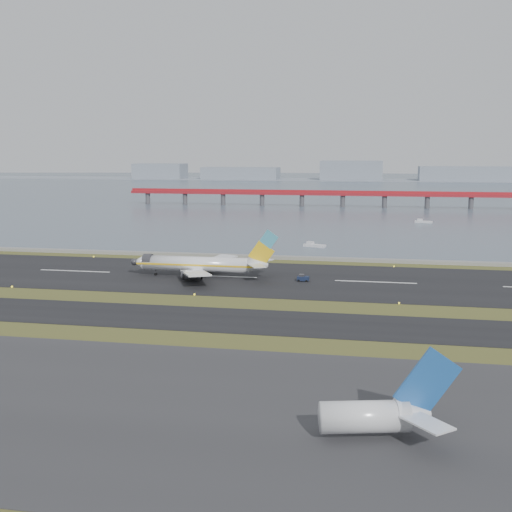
{
  "coord_description": "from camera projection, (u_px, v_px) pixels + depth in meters",
  "views": [
    {
      "loc": [
        39.75,
        -128.3,
        31.9
      ],
      "look_at": [
        11.36,
        22.0,
        7.03
      ],
      "focal_mm": 45.0,
      "sensor_mm": 36.0,
      "label": 1
    }
  ],
  "objects": [
    {
      "name": "apron_strip",
      "position": [
        61.0,
        399.0,
        83.48
      ],
      "size": [
        1000.0,
        50.0,
        0.1
      ],
      "primitive_type": "cube",
      "color": "#2E2E31",
      "rests_on": "ground"
    },
    {
      "name": "runway_strip",
      "position": [
        219.0,
        276.0,
        165.92
      ],
      "size": [
        1000.0,
        45.0,
        0.1
      ],
      "primitive_type": "cube",
      "color": "black",
      "rests_on": "ground"
    },
    {
      "name": "workboat_far",
      "position": [
        423.0,
        222.0,
        291.53
      ],
      "size": [
        7.98,
        3.8,
        1.86
      ],
      "rotation": [
        0.0,
        0.0,
        -0.19
      ],
      "color": "silver",
      "rests_on": "ground"
    },
    {
      "name": "workboat_near",
      "position": [
        314.0,
        245.0,
        217.67
      ],
      "size": [
        7.93,
        4.85,
        1.84
      ],
      "rotation": [
        0.0,
        0.0,
        -0.35
      ],
      "color": "silver",
      "rests_on": "ground"
    },
    {
      "name": "ground",
      "position": [
        185.0,
        303.0,
        136.83
      ],
      "size": [
        1000.0,
        1000.0,
        0.0
      ],
      "primitive_type": "plane",
      "color": "#364518",
      "rests_on": "ground"
    },
    {
      "name": "bay_water",
      "position": [
        333.0,
        187.0,
        582.98
      ],
      "size": [
        1400.0,
        800.0,
        1.3
      ],
      "primitive_type": "cube",
      "color": "#495A69",
      "rests_on": "ground"
    },
    {
      "name": "taxiway_strip",
      "position": [
        167.0,
        317.0,
        125.19
      ],
      "size": [
        1000.0,
        18.0,
        0.1
      ],
      "primitive_type": "cube",
      "color": "black",
      "rests_on": "ground"
    },
    {
      "name": "seawall",
      "position": [
        243.0,
        256.0,
        194.95
      ],
      "size": [
        1000.0,
        2.5,
        1.0
      ],
      "primitive_type": "cube",
      "color": "gray",
      "rests_on": "ground"
    },
    {
      "name": "red_pier",
      "position": [
        343.0,
        195.0,
        374.47
      ],
      "size": [
        260.0,
        5.0,
        10.2
      ],
      "color": "#A71C25",
      "rests_on": "ground"
    },
    {
      "name": "pushback_tug",
      "position": [
        303.0,
        278.0,
        159.37
      ],
      "size": [
        2.98,
        1.89,
        1.84
      ],
      "rotation": [
        0.0,
        0.0,
        -0.07
      ],
      "color": "#151F3B",
      "rests_on": "ground"
    },
    {
      "name": "far_shoreline",
      "position": [
        355.0,
        175.0,
        734.7
      ],
      "size": [
        1400.0,
        80.0,
        60.5
      ],
      "color": "gray",
      "rests_on": "ground"
    },
    {
      "name": "second_airliner_tail",
      "position": [
        382.0,
        414.0,
        71.78
      ],
      "size": [
        15.88,
        12.9,
        9.86
      ],
      "rotation": [
        0.0,
        0.0,
        0.23
      ],
      "color": "white",
      "rests_on": "ground"
    },
    {
      "name": "airliner",
      "position": [
        202.0,
        264.0,
        164.16
      ],
      "size": [
        38.52,
        32.89,
        12.8
      ],
      "color": "white",
      "rests_on": "ground"
    }
  ]
}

